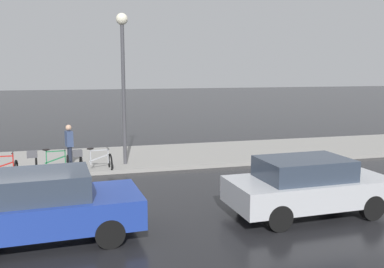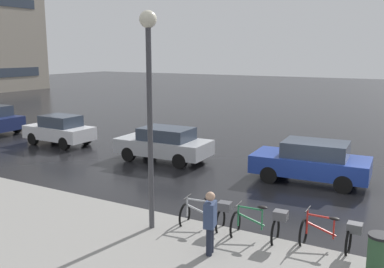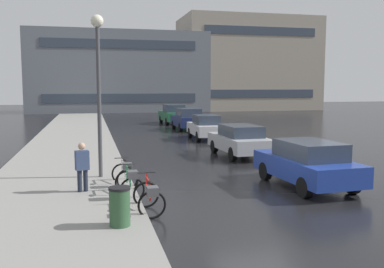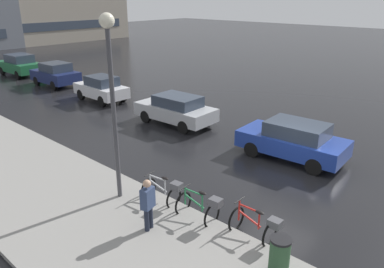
% 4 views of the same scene
% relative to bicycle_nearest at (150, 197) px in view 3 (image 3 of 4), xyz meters
% --- Properties ---
extents(ground_plane, '(140.00, 140.00, 0.00)m').
position_rel_bicycle_nearest_xyz_m(ground_plane, '(3.48, 1.22, -0.48)').
color(ground_plane, black).
extents(sidewalk_kerb, '(4.80, 60.00, 0.14)m').
position_rel_bicycle_nearest_xyz_m(sidewalk_kerb, '(-2.52, 11.22, -0.41)').
color(sidewalk_kerb, gray).
rests_on(sidewalk_kerb, ground).
extents(bicycle_nearest, '(0.75, 1.39, 1.02)m').
position_rel_bicycle_nearest_xyz_m(bicycle_nearest, '(0.00, 0.00, 0.00)').
color(bicycle_nearest, black).
rests_on(bicycle_nearest, ground).
extents(bicycle_second, '(0.82, 1.41, 1.01)m').
position_rel_bicycle_nearest_xyz_m(bicycle_second, '(-0.35, 1.68, 0.02)').
color(bicycle_second, black).
rests_on(bicycle_second, ground).
extents(bicycle_third, '(0.81, 1.41, 0.97)m').
position_rel_bicycle_nearest_xyz_m(bicycle_third, '(-0.38, 3.17, 0.01)').
color(bicycle_third, black).
rests_on(bicycle_third, ground).
extents(car_blue, '(2.15, 4.32, 1.55)m').
position_rel_bicycle_nearest_xyz_m(car_blue, '(5.56, 1.91, 0.31)').
color(car_blue, navy).
rests_on(car_blue, ground).
extents(car_silver, '(2.03, 4.27, 1.50)m').
position_rel_bicycle_nearest_xyz_m(car_silver, '(5.53, 8.44, 0.29)').
color(car_silver, '#B2B5BA').
rests_on(car_silver, ground).
extents(car_white, '(1.77, 3.77, 1.55)m').
position_rel_bicycle_nearest_xyz_m(car_white, '(5.65, 15.04, 0.30)').
color(car_white, silver).
rests_on(car_white, ground).
extents(car_navy, '(2.04, 3.84, 1.67)m').
position_rel_bicycle_nearest_xyz_m(car_navy, '(5.87, 20.97, 0.36)').
color(car_navy, navy).
rests_on(car_navy, ground).
extents(car_green, '(2.08, 4.28, 1.71)m').
position_rel_bicycle_nearest_xyz_m(car_green, '(5.83, 26.64, 0.37)').
color(car_green, '#1E6038').
rests_on(car_green, ground).
extents(pedestrian, '(0.45, 0.33, 1.66)m').
position_rel_bicycle_nearest_xyz_m(pedestrian, '(-1.73, 2.40, 0.45)').
color(pedestrian, '#1E2333').
rests_on(pedestrian, ground).
extents(streetlamp, '(0.44, 0.44, 5.80)m').
position_rel_bicycle_nearest_xyz_m(streetlamp, '(-1.14, 4.46, 3.48)').
color(streetlamp, '#424247').
rests_on(streetlamp, ground).
extents(trash_bin, '(0.50, 0.50, 1.05)m').
position_rel_bicycle_nearest_xyz_m(trash_bin, '(-0.85, -1.14, 0.05)').
color(trash_bin, '#2D5133').
rests_on(trash_bin, ground).
extents(building_facade_main, '(23.08, 7.25, 10.37)m').
position_rel_bicycle_nearest_xyz_m(building_facade_main, '(2.44, 46.64, 4.70)').
color(building_facade_main, slate).
rests_on(building_facade_main, ground).
extents(building_facade_side, '(19.03, 10.34, 12.98)m').
position_rel_bicycle_nearest_xyz_m(building_facade_side, '(20.96, 48.28, 6.00)').
color(building_facade_side, '#9E9384').
rests_on(building_facade_side, ground).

